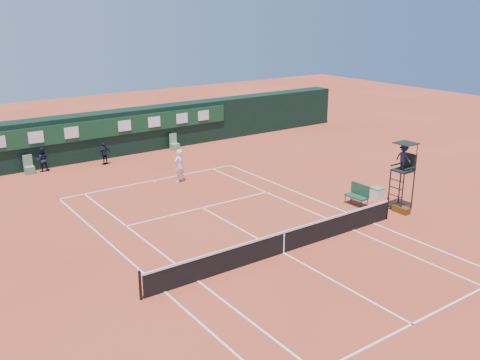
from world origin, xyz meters
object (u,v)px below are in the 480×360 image
(player_bench, at_px, (358,194))
(cooler, at_px, (377,193))
(tennis_net, at_px, (284,242))
(umpire_chair, at_px, (404,162))
(player, at_px, (179,166))

(player_bench, height_order, cooler, player_bench)
(tennis_net, relative_size, umpire_chair, 3.77)
(umpire_chair, relative_size, player, 1.77)
(cooler, bearing_deg, tennis_net, -165.18)
(umpire_chair, distance_m, cooler, 2.72)
(umpire_chair, bearing_deg, cooler, 80.92)
(cooler, bearing_deg, umpire_chair, -99.08)
(umpire_chair, height_order, player_bench, umpire_chair)
(tennis_net, xyz_separation_m, player_bench, (6.76, 2.19, 0.09))
(tennis_net, height_order, player, player)
(umpire_chair, xyz_separation_m, player, (-6.76, 10.33, -1.49))
(umpire_chair, height_order, player, umpire_chair)
(player_bench, bearing_deg, umpire_chair, -54.71)
(player_bench, distance_m, player, 10.28)
(tennis_net, height_order, player_bench, same)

